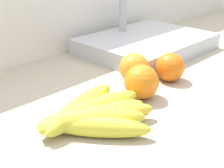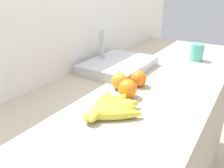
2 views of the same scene
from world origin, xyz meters
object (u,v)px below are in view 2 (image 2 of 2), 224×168
Objects in this scene: orange_back_right at (139,79)px; mug at (197,52)px; orange_front at (128,89)px; sink_basin at (118,65)px; orange_back_left at (120,81)px; banana_bunch at (108,109)px.

orange_back_right is 0.53m from mug.
mug is (0.63, -0.10, 0.01)m from orange_front.
sink_basin is (0.14, 0.18, -0.01)m from orange_back_right.
mug reaches higher than orange_back_left.
orange_back_left is 0.09m from orange_front.
banana_bunch is 3.31× the size of orange_back_right.
sink_basin is (0.21, 0.13, -0.01)m from orange_back_left.
orange_back_right is (0.27, 0.02, 0.01)m from banana_bunch.
mug is at bearing -38.86° from sink_basin.
orange_back_right is at bearing 4.10° from banana_bunch.
banana_bunch is at bearing -159.85° from orange_back_left.
orange_front is 0.64m from mug.
orange_front is at bearing 170.65° from mug.
orange_back_left is 1.03× the size of orange_back_right.
mug reaches higher than orange_front.
orange_front reaches higher than orange_back_left.
orange_front reaches higher than banana_bunch.
banana_bunch is at bearing -175.90° from orange_back_right.
orange_back_left reaches higher than banana_bunch.
orange_back_left is at bearing -147.86° from sink_basin.
sink_basin is at bearing 32.14° from orange_back_left.
orange_back_right is at bearing 167.29° from mug.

